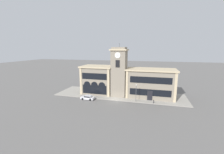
{
  "coord_description": "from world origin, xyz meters",
  "views": [
    {
      "loc": [
        10.12,
        -41.56,
        15.35
      ],
      "look_at": [
        -1.77,
        2.72,
        6.65
      ],
      "focal_mm": 24.0,
      "sensor_mm": 36.0,
      "label": 1
    }
  ],
  "objects": [
    {
      "name": "ground_plane",
      "position": [
        0.0,
        0.0,
        0.0
      ],
      "size": [
        300.0,
        300.0,
        0.0
      ],
      "primitive_type": "plane",
      "color": "#605E5B"
    },
    {
      "name": "sidewalk_kerb",
      "position": [
        0.0,
        5.97,
        0.07
      ],
      "size": [
        42.5,
        11.94,
        0.15
      ],
      "color": "gray",
      "rests_on": "ground_plane"
    },
    {
      "name": "clock_tower",
      "position": [
        -0.0,
        5.0,
        7.95
      ],
      "size": [
        5.27,
        5.27,
        17.04
      ],
      "color": "gray",
      "rests_on": "ground_plane"
    },
    {
      "name": "town_hall_left_wing",
      "position": [
        -7.72,
        6.3,
        4.82
      ],
      "size": [
        10.97,
        7.92,
        9.59
      ],
      "color": "gray",
      "rests_on": "ground_plane"
    },
    {
      "name": "town_hall_right_wing",
      "position": [
        9.92,
        6.31,
        4.61
      ],
      "size": [
        15.37,
        7.92,
        9.16
      ],
      "color": "gray",
      "rests_on": "ground_plane"
    },
    {
      "name": "parked_car_near",
      "position": [
        -8.4,
        -1.17,
        0.69
      ],
      "size": [
        4.18,
        2.03,
        1.3
      ],
      "rotation": [
        0.0,
        0.0,
        3.1
      ],
      "color": "silver",
      "rests_on": "ground_plane"
    },
    {
      "name": "street_lamp",
      "position": [
        6.03,
        0.51,
        3.57
      ],
      "size": [
        0.36,
        0.36,
        5.13
      ],
      "color": "#4C4C51",
      "rests_on": "sidewalk_kerb"
    },
    {
      "name": "bollard",
      "position": [
        11.08,
        0.37,
        0.67
      ],
      "size": [
        0.18,
        0.18,
        1.06
      ],
      "color": "black",
      "rests_on": "sidewalk_kerb"
    }
  ]
}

